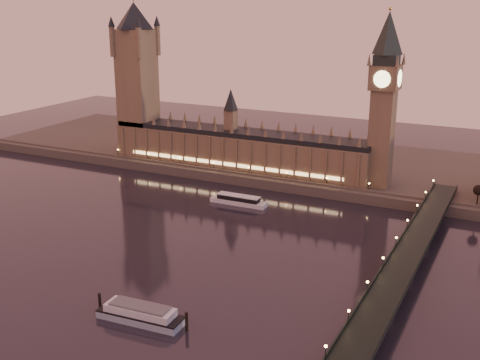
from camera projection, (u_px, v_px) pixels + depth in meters
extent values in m
plane|color=black|center=(200.00, 251.00, 284.36)|extent=(700.00, 700.00, 0.00)
cube|color=#423D35|center=(359.00, 168.00, 411.95)|extent=(560.00, 130.00, 6.00)
cube|color=brown|center=(239.00, 151.00, 400.06)|extent=(180.00, 26.00, 22.00)
cube|color=black|center=(239.00, 132.00, 396.39)|extent=(180.00, 22.00, 3.20)
cube|color=#FFCC7F|center=(230.00, 164.00, 390.25)|extent=(153.00, 0.25, 2.20)
cube|color=brown|center=(138.00, 93.00, 424.56)|extent=(22.00, 22.00, 88.00)
cone|color=black|center=(134.00, 16.00, 409.11)|extent=(31.68, 31.68, 18.00)
cube|color=brown|center=(381.00, 139.00, 354.71)|extent=(13.00, 13.00, 58.00)
cube|color=brown|center=(385.00, 77.00, 344.22)|extent=(16.00, 16.00, 14.00)
cylinder|color=#FFEAA5|center=(382.00, 79.00, 337.21)|extent=(9.60, 0.35, 9.60)
cylinder|color=#FFEAA5|center=(371.00, 77.00, 347.70)|extent=(0.35, 9.60, 9.60)
cube|color=black|center=(387.00, 60.00, 341.30)|extent=(13.00, 13.00, 6.00)
cone|color=black|center=(389.00, 33.00, 336.93)|extent=(17.68, 17.68, 24.00)
sphere|color=gold|center=(390.00, 9.00, 333.13)|extent=(2.00, 2.00, 2.00)
cube|color=black|center=(397.00, 274.00, 242.78)|extent=(13.00, 260.00, 2.00)
cube|color=black|center=(382.00, 267.00, 245.03)|extent=(0.60, 260.00, 1.00)
cube|color=black|center=(413.00, 273.00, 239.66)|extent=(0.60, 260.00, 1.00)
cube|color=silver|center=(239.00, 202.00, 348.40)|extent=(34.07, 7.87, 2.49)
cube|color=black|center=(239.00, 198.00, 347.68)|extent=(25.22, 6.41, 2.49)
cube|color=silver|center=(239.00, 196.00, 347.25)|extent=(25.90, 6.72, 0.45)
cube|color=#94AABD|center=(141.00, 318.00, 222.53)|extent=(33.76, 11.43, 2.70)
cube|color=black|center=(140.00, 314.00, 222.06)|extent=(33.76, 11.43, 0.52)
cube|color=silver|center=(140.00, 310.00, 221.60)|extent=(27.48, 10.00, 2.70)
cube|color=#595B5E|center=(140.00, 306.00, 221.10)|extent=(23.26, 8.70, 0.73)
cylinder|color=black|center=(100.00, 302.00, 229.70)|extent=(1.14, 1.14, 7.06)
cylinder|color=black|center=(187.00, 321.00, 215.81)|extent=(1.14, 1.14, 7.06)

